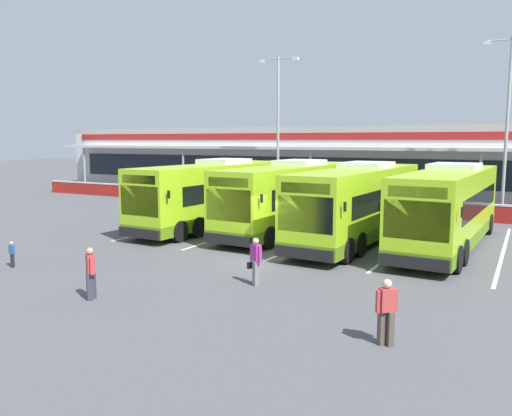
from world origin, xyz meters
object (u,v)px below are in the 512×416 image
at_px(pedestrian_in_dark_coat, 91,272).
at_px(pedestrian_child, 12,253).
at_px(pedestrian_with_handbag, 255,260).
at_px(coach_bus_leftmost, 215,195).
at_px(lamp_post_west, 278,121).
at_px(lamp_post_centre, 508,116).
at_px(coach_bus_centre, 359,204).
at_px(coach_bus_right_centre, 449,208).
at_px(pedestrian_near_bin, 386,310).
at_px(coach_bus_left_centre, 291,198).

distance_m(pedestrian_in_dark_coat, pedestrian_child, 5.91).
bearing_deg(pedestrian_in_dark_coat, pedestrian_with_handbag, 45.65).
height_order(coach_bus_leftmost, pedestrian_in_dark_coat, coach_bus_leftmost).
bearing_deg(coach_bus_leftmost, pedestrian_in_dark_coat, -73.20).
xyz_separation_m(lamp_post_west, lamp_post_centre, (15.65, -0.13, 0.00)).
bearing_deg(coach_bus_centre, pedestrian_child, -131.88).
relative_size(pedestrian_in_dark_coat, pedestrian_child, 1.61).
height_order(coach_bus_right_centre, pedestrian_in_dark_coat, coach_bus_right_centre).
bearing_deg(pedestrian_in_dark_coat, pedestrian_child, 165.32).
bearing_deg(lamp_post_west, pedestrian_child, -90.55).
bearing_deg(coach_bus_leftmost, pedestrian_child, -98.47).
distance_m(pedestrian_near_bin, lamp_post_west, 28.20).
relative_size(coach_bus_centre, lamp_post_centre, 1.11).
bearing_deg(pedestrian_with_handbag, coach_bus_leftmost, 129.19).
bearing_deg(coach_bus_left_centre, pedestrian_with_handbag, -72.18).
relative_size(lamp_post_west, lamp_post_centre, 1.00).
distance_m(pedestrian_with_handbag, pedestrian_child, 9.67).
distance_m(coach_bus_centre, pedestrian_near_bin, 12.91).
xyz_separation_m(coach_bus_centre, pedestrian_near_bin, (4.39, -12.11, -0.91)).
bearing_deg(lamp_post_west, lamp_post_centre, -0.48).
bearing_deg(lamp_post_centre, coach_bus_right_centre, -98.78).
bearing_deg(coach_bus_leftmost, coach_bus_left_centre, 7.89).
xyz_separation_m(pedestrian_near_bin, lamp_post_west, (-14.34, 23.68, 5.42)).
distance_m(pedestrian_with_handbag, lamp_post_west, 23.22).
xyz_separation_m(coach_bus_centre, pedestrian_child, (-10.17, -11.34, -1.24)).
xyz_separation_m(pedestrian_in_dark_coat, pedestrian_near_bin, (8.85, 0.73, 0.00)).
bearing_deg(coach_bus_centre, pedestrian_with_handbag, -94.86).
relative_size(pedestrian_in_dark_coat, lamp_post_centre, 0.15).
bearing_deg(pedestrian_with_handbag, coach_bus_centre, 85.14).
xyz_separation_m(pedestrian_in_dark_coat, lamp_post_centre, (10.16, 24.27, 5.42)).
height_order(pedestrian_in_dark_coat, lamp_post_west, lamp_post_west).
xyz_separation_m(coach_bus_centre, pedestrian_with_handbag, (-0.77, -9.06, -0.93)).
height_order(pedestrian_with_handbag, lamp_post_west, lamp_post_west).
relative_size(coach_bus_centre, pedestrian_in_dark_coat, 7.56).
xyz_separation_m(pedestrian_child, pedestrian_near_bin, (14.56, -0.77, 0.33)).
xyz_separation_m(coach_bus_leftmost, coach_bus_right_centre, (12.44, 0.15, 0.00)).
bearing_deg(pedestrian_child, pedestrian_with_handbag, 13.61).
relative_size(coach_bus_leftmost, coach_bus_centre, 1.00).
bearing_deg(pedestrian_in_dark_coat, coach_bus_left_centre, 88.06).
bearing_deg(pedestrian_child, pedestrian_near_bin, -3.03).
height_order(coach_bus_left_centre, pedestrian_with_handbag, coach_bus_left_centre).
relative_size(coach_bus_left_centre, pedestrian_child, 12.20).
distance_m(pedestrian_in_dark_coat, pedestrian_near_bin, 8.88).
distance_m(coach_bus_left_centre, lamp_post_centre, 14.98).
xyz_separation_m(coach_bus_right_centre, pedestrian_in_dark_coat, (-8.47, -13.31, -0.91)).
relative_size(coach_bus_right_centre, lamp_post_west, 1.11).
height_order(pedestrian_in_dark_coat, pedestrian_child, pedestrian_in_dark_coat).
distance_m(coach_bus_centre, lamp_post_west, 15.91).
distance_m(coach_bus_leftmost, pedestrian_near_bin, 17.88).
bearing_deg(pedestrian_with_handbag, lamp_post_centre, 72.46).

